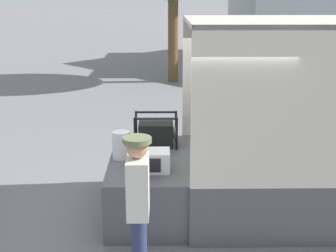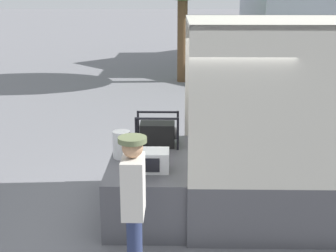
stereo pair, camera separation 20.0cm
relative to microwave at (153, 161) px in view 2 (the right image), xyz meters
The scene contains 6 objects.
ground_plane 1.20m from the microwave, 47.94° to the left, with size 160.00×160.00×0.00m, color slate.
tailgate_deck 0.77m from the microwave, 100.61° to the left, with size 1.13×2.20×0.84m, color #4C4C51.
microwave is the anchor object (origin of this frame).
portable_generator 1.08m from the microwave, 87.83° to the left, with size 0.69×0.44×0.52m.
orange_bucket 0.71m from the microwave, 133.90° to the left, with size 0.26×0.26×0.41m.
worker_person 1.34m from the microwave, 96.41° to the right, with size 0.31×0.44×1.74m.
Camera 2 is at (-0.15, -6.58, 3.25)m, focal length 50.00 mm.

